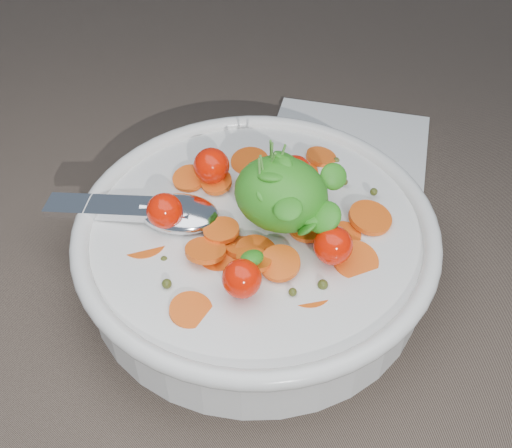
% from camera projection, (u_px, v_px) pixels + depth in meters
% --- Properties ---
extents(ground, '(6.00, 6.00, 0.00)m').
position_uv_depth(ground, '(256.00, 279.00, 0.58)').
color(ground, brown).
rests_on(ground, ground).
extents(bowl, '(0.34, 0.31, 0.13)m').
position_uv_depth(bowl, '(256.00, 244.00, 0.56)').
color(bowl, white).
rests_on(bowl, ground).
extents(napkin, '(0.20, 0.19, 0.01)m').
position_uv_depth(napkin, '(347.00, 148.00, 0.71)').
color(napkin, white).
rests_on(napkin, ground).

